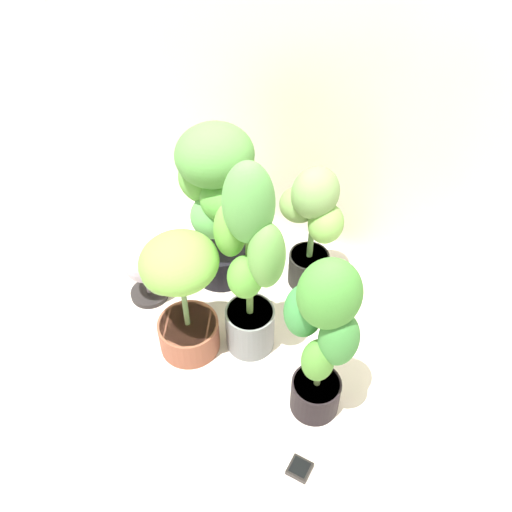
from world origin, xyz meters
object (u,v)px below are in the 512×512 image
(potted_plant_back_left, at_px, (217,196))
(floor_fan, at_px, (144,266))
(potted_plant_front_left, at_px, (180,288))
(hygrometer_box, at_px, (300,469))
(potted_plant_front_right, at_px, (322,335))
(potted_plant_back_center, at_px, (312,221))
(potted_plant_center, at_px, (250,264))

(potted_plant_back_left, xyz_separation_m, floor_fan, (-0.23, -0.28, -0.29))
(potted_plant_front_left, bearing_deg, hygrometer_box, -23.91)
(potted_plant_front_right, height_order, hygrometer_box, potted_plant_front_right)
(potted_plant_back_center, height_order, floor_fan, potted_plant_back_center)
(potted_plant_back_left, height_order, hygrometer_box, potted_plant_back_left)
(potted_plant_front_right, bearing_deg, potted_plant_front_left, 177.01)
(potted_plant_center, relative_size, potted_plant_front_left, 1.55)
(hygrometer_box, bearing_deg, potted_plant_back_left, -132.85)
(potted_plant_front_right, height_order, potted_plant_back_left, potted_plant_back_left)
(potted_plant_center, distance_m, hygrometer_box, 0.77)
(potted_plant_front_left, bearing_deg, potted_plant_front_right, -2.99)
(potted_plant_back_center, xyz_separation_m, potted_plant_front_right, (0.29, -0.61, 0.09))
(potted_plant_front_left, bearing_deg, potted_plant_back_center, 61.45)
(potted_plant_back_center, height_order, potted_plant_center, potted_plant_center)
(potted_plant_back_left, distance_m, floor_fan, 0.47)
(potted_plant_front_left, bearing_deg, floor_fan, 153.30)
(potted_plant_center, relative_size, floor_fan, 3.04)
(potted_plant_front_left, distance_m, potted_plant_back_left, 0.46)
(potted_plant_back_center, height_order, potted_plant_front_left, potted_plant_back_center)
(potted_plant_center, xyz_separation_m, hygrometer_box, (0.42, -0.42, -0.49))
(potted_plant_center, relative_size, potted_plant_back_left, 1.17)
(potted_plant_front_left, height_order, hygrometer_box, potted_plant_front_left)
(potted_plant_center, bearing_deg, floor_fan, 176.53)
(potted_plant_front_right, height_order, floor_fan, potted_plant_front_right)
(potted_plant_front_left, distance_m, floor_fan, 0.38)
(potted_plant_center, xyz_separation_m, potted_plant_front_right, (0.36, -0.15, -0.03))
(potted_plant_front_left, bearing_deg, potted_plant_center, 25.89)
(potted_plant_front_right, xyz_separation_m, hygrometer_box, (0.06, -0.27, -0.46))
(potted_plant_back_center, height_order, hygrometer_box, potted_plant_back_center)
(potted_plant_back_center, distance_m, potted_plant_center, 0.48)
(potted_plant_center, height_order, floor_fan, potted_plant_center)
(hygrometer_box, height_order, floor_fan, floor_fan)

